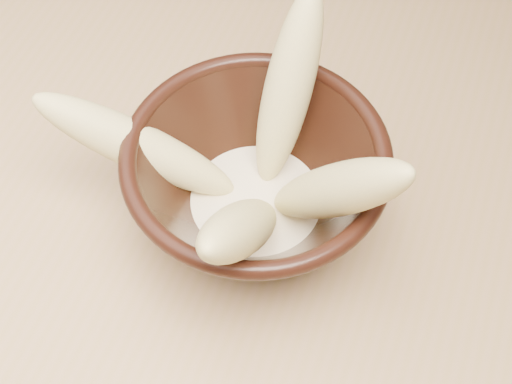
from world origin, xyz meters
TOP-DOWN VIEW (x-y plane):
  - table at (0.00, 0.00)m, footprint 1.20×0.80m
  - bowl at (-0.23, -0.03)m, footprint 0.20×0.20m
  - milk_puddle at (-0.23, -0.03)m, footprint 0.11×0.11m
  - banana_upright at (-0.22, 0.03)m, footprint 0.05×0.12m
  - banana_left at (-0.32, -0.04)m, footprint 0.17×0.07m
  - banana_right at (-0.16, -0.04)m, footprint 0.14×0.09m
  - banana_front at (-0.22, -0.09)m, footprint 0.04×0.14m

SIDE VIEW (x-z plane):
  - table at x=0.00m, z-range 0.30..1.05m
  - milk_puddle at x=-0.23m, z-range 0.78..0.79m
  - bowl at x=-0.23m, z-range 0.76..0.87m
  - banana_left at x=-0.32m, z-range 0.78..0.90m
  - banana_front at x=-0.22m, z-range 0.78..0.94m
  - banana_upright at x=-0.22m, z-range 0.78..0.95m
  - banana_right at x=-0.16m, z-range 0.78..0.95m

